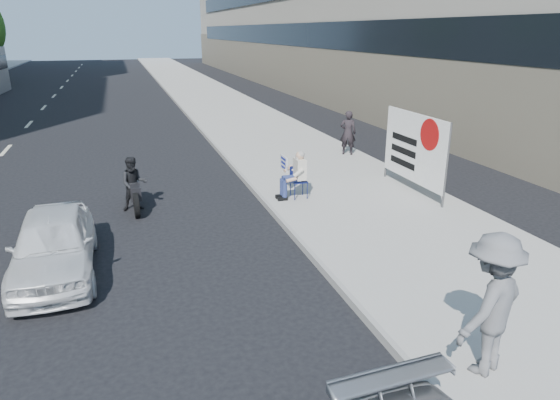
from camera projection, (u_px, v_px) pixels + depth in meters
name	position (u px, v px, depth m)	size (l,w,h in m)	color
ground	(258.00, 295.00, 8.92)	(160.00, 160.00, 0.00)	black
near_sidewalk	(233.00, 113.00, 28.08)	(5.00, 120.00, 0.15)	#9D9B93
seated_protester	(295.00, 172.00, 13.42)	(0.83, 1.12, 1.31)	navy
jogger	(491.00, 305.00, 6.45)	(1.27, 0.73, 1.97)	slate
pedestrian_woman	(348.00, 133.00, 18.16)	(0.59, 0.39, 1.61)	black
protest_banner	(414.00, 148.00, 13.84)	(0.08, 3.06, 2.20)	#4C4C4C
white_sedan_near	(54.00, 244.00, 9.52)	(1.47, 3.65, 1.24)	white
motorcycle	(134.00, 186.00, 13.00)	(0.71, 2.04, 1.42)	black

